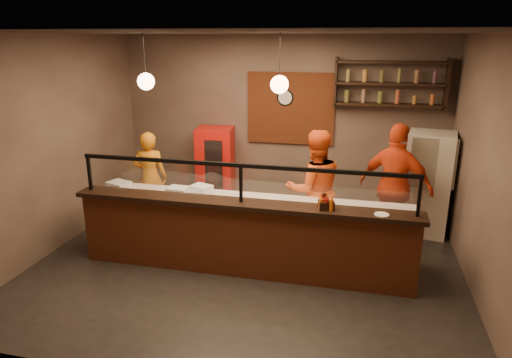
% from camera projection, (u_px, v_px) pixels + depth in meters
% --- Properties ---
extents(floor, '(6.00, 6.00, 0.00)m').
position_uv_depth(floor, '(247.00, 263.00, 6.62)').
color(floor, black).
rests_on(floor, ground).
extents(ceiling, '(6.00, 6.00, 0.00)m').
position_uv_depth(ceiling, '(246.00, 32.00, 5.68)').
color(ceiling, '#37322B').
rests_on(ceiling, wall_back).
extents(wall_back, '(6.00, 0.00, 6.00)m').
position_uv_depth(wall_back, '(280.00, 124.00, 8.47)').
color(wall_back, '#6F5C51').
rests_on(wall_back, floor).
extents(wall_left, '(0.00, 5.00, 5.00)m').
position_uv_depth(wall_left, '(52.00, 145.00, 6.81)').
color(wall_left, '#6F5C51').
rests_on(wall_left, floor).
extents(wall_right, '(0.00, 5.00, 5.00)m').
position_uv_depth(wall_right, '(487.00, 171.00, 5.49)').
color(wall_right, '#6F5C51').
rests_on(wall_right, floor).
extents(wall_front, '(6.00, 0.00, 6.00)m').
position_uv_depth(wall_front, '(173.00, 229.00, 3.83)').
color(wall_front, '#6F5C51').
rests_on(wall_front, floor).
extents(brick_patch, '(1.60, 0.04, 1.30)m').
position_uv_depth(brick_patch, '(291.00, 109.00, 8.31)').
color(brick_patch, brown).
rests_on(brick_patch, wall_back).
extents(service_counter, '(4.60, 0.25, 1.00)m').
position_uv_depth(service_counter, '(242.00, 240.00, 6.20)').
color(service_counter, brown).
rests_on(service_counter, floor).
extents(counter_ledge, '(4.70, 0.37, 0.06)m').
position_uv_depth(counter_ledge, '(241.00, 204.00, 6.04)').
color(counter_ledge, black).
rests_on(counter_ledge, service_counter).
extents(worktop_cabinet, '(4.60, 0.75, 0.85)m').
position_uv_depth(worktop_cabinet, '(250.00, 231.00, 6.68)').
color(worktop_cabinet, gray).
rests_on(worktop_cabinet, floor).
extents(worktop, '(4.60, 0.75, 0.05)m').
position_uv_depth(worktop, '(250.00, 202.00, 6.55)').
color(worktop, silver).
rests_on(worktop, worktop_cabinet).
extents(sneeze_guard, '(4.50, 0.05, 0.52)m').
position_uv_depth(sneeze_guard, '(241.00, 179.00, 5.94)').
color(sneeze_guard, white).
rests_on(sneeze_guard, counter_ledge).
extents(wall_shelving, '(1.84, 0.28, 0.85)m').
position_uv_depth(wall_shelving, '(390.00, 84.00, 7.65)').
color(wall_shelving, black).
rests_on(wall_shelving, wall_back).
extents(wall_clock, '(0.30, 0.04, 0.30)m').
position_uv_depth(wall_clock, '(285.00, 97.00, 8.27)').
color(wall_clock, black).
rests_on(wall_clock, wall_back).
extents(pendant_left, '(0.24, 0.24, 0.77)m').
position_uv_depth(pendant_left, '(146.00, 81.00, 6.38)').
color(pendant_left, black).
rests_on(pendant_left, ceiling).
extents(pendant_right, '(0.24, 0.24, 0.77)m').
position_uv_depth(pendant_right, '(279.00, 84.00, 5.97)').
color(pendant_right, black).
rests_on(pendant_right, ceiling).
extents(cook_left, '(0.64, 0.46, 1.61)m').
position_uv_depth(cook_left, '(150.00, 177.00, 7.96)').
color(cook_left, orange).
rests_on(cook_left, floor).
extents(cook_mid, '(1.09, 0.98, 1.85)m').
position_uv_depth(cook_mid, '(314.00, 189.00, 6.95)').
color(cook_mid, '#E44E15').
rests_on(cook_mid, floor).
extents(cook_right, '(1.23, 0.88, 1.94)m').
position_uv_depth(cook_right, '(395.00, 186.00, 6.94)').
color(cook_right, red).
rests_on(cook_right, floor).
extents(fridge, '(0.81, 0.77, 1.70)m').
position_uv_depth(fridge, '(427.00, 184.00, 7.47)').
color(fridge, beige).
rests_on(fridge, floor).
extents(red_cooler, '(0.74, 0.69, 1.54)m').
position_uv_depth(red_cooler, '(216.00, 168.00, 8.65)').
color(red_cooler, red).
rests_on(red_cooler, floor).
extents(pizza_dough, '(0.63, 0.63, 0.01)m').
position_uv_depth(pizza_dough, '(267.00, 203.00, 6.45)').
color(pizza_dough, beige).
rests_on(pizza_dough, worktop).
extents(prep_tub_a, '(0.38, 0.34, 0.16)m').
position_uv_depth(prep_tub_a, '(119.00, 187.00, 6.90)').
color(prep_tub_a, silver).
rests_on(prep_tub_a, worktop).
extents(prep_tub_b, '(0.35, 0.32, 0.14)m').
position_uv_depth(prep_tub_b, '(201.00, 190.00, 6.77)').
color(prep_tub_b, white).
rests_on(prep_tub_b, worktop).
extents(prep_tub_c, '(0.31, 0.26, 0.15)m').
position_uv_depth(prep_tub_c, '(178.00, 192.00, 6.68)').
color(prep_tub_c, white).
rests_on(prep_tub_c, worktop).
extents(rolling_pin, '(0.34, 0.07, 0.06)m').
position_uv_depth(rolling_pin, '(179.00, 192.00, 6.82)').
color(rolling_pin, gold).
rests_on(rolling_pin, worktop).
extents(condiment_caddy, '(0.22, 0.19, 0.11)m').
position_uv_depth(condiment_caddy, '(326.00, 205.00, 5.76)').
color(condiment_caddy, black).
rests_on(condiment_caddy, counter_ledge).
extents(pepper_mill, '(0.06, 0.06, 0.20)m').
position_uv_depth(pepper_mill, '(324.00, 200.00, 5.80)').
color(pepper_mill, black).
rests_on(pepper_mill, counter_ledge).
extents(small_plate, '(0.19, 0.19, 0.01)m').
position_uv_depth(small_plate, '(382.00, 215.00, 5.58)').
color(small_plate, silver).
rests_on(small_plate, counter_ledge).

